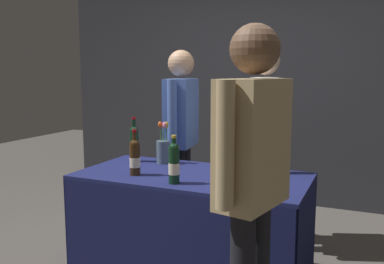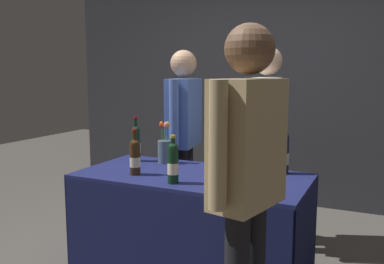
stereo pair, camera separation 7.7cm
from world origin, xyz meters
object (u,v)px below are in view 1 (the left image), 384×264
at_px(vendor_presenter, 264,128).
at_px(flower_vase, 163,149).
at_px(tasting_table, 192,206).
at_px(featured_wine_bottle, 174,162).
at_px(taster_foreground_right, 252,169).
at_px(display_bottle_0, 134,143).
at_px(wine_glass_near_vendor, 258,168).

bearing_deg(vendor_presenter, flower_vase, -59.98).
xyz_separation_m(tasting_table, featured_wine_bottle, (-0.01, -0.27, 0.37)).
height_order(vendor_presenter, taster_foreground_right, taster_foreground_right).
distance_m(display_bottle_0, wine_glass_near_vendor, 1.11).
xyz_separation_m(display_bottle_0, vendor_presenter, (0.91, 0.58, 0.10)).
distance_m(tasting_table, wine_glass_near_vendor, 0.59).
relative_size(featured_wine_bottle, vendor_presenter, 0.19).
bearing_deg(tasting_table, vendor_presenter, 68.05).
relative_size(tasting_table, featured_wine_bottle, 5.11).
height_order(display_bottle_0, wine_glass_near_vendor, display_bottle_0).
relative_size(flower_vase, vendor_presenter, 0.19).
relative_size(wine_glass_near_vendor, vendor_presenter, 0.08).
relative_size(wine_glass_near_vendor, flower_vase, 0.40).
height_order(featured_wine_bottle, taster_foreground_right, taster_foreground_right).
bearing_deg(wine_glass_near_vendor, featured_wine_bottle, -155.21).
relative_size(tasting_table, wine_glass_near_vendor, 12.33).
bearing_deg(flower_vase, wine_glass_near_vendor, -18.83).
relative_size(flower_vase, taster_foreground_right, 0.19).
xyz_separation_m(featured_wine_bottle, display_bottle_0, (-0.59, 0.48, 0.01)).
bearing_deg(taster_foreground_right, display_bottle_0, 65.05).
height_order(tasting_table, vendor_presenter, vendor_presenter).
bearing_deg(flower_vase, display_bottle_0, -172.01).
bearing_deg(taster_foreground_right, wine_glass_near_vendor, 24.92).
bearing_deg(display_bottle_0, wine_glass_near_vendor, -13.09).
relative_size(featured_wine_bottle, wine_glass_near_vendor, 2.41).
bearing_deg(display_bottle_0, featured_wine_bottle, -39.03).
bearing_deg(vendor_presenter, featured_wine_bottle, -26.10).
bearing_deg(vendor_presenter, display_bottle_0, -66.70).
distance_m(display_bottle_0, vendor_presenter, 1.08).
distance_m(featured_wine_bottle, display_bottle_0, 0.76).
xyz_separation_m(featured_wine_bottle, vendor_presenter, (0.32, 1.05, 0.11)).
xyz_separation_m(vendor_presenter, taster_foreground_right, (0.32, -1.51, 0.01)).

